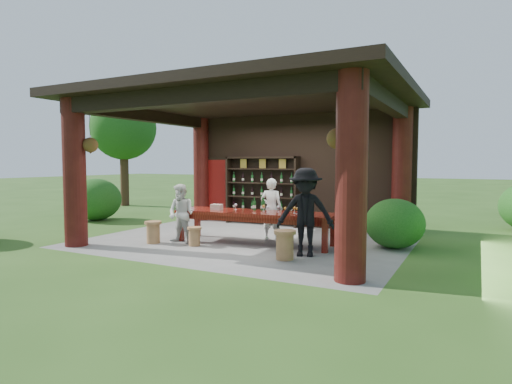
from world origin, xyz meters
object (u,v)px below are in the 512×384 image
at_px(tasting_table, 255,216).
at_px(guest_woman, 181,214).
at_px(host, 271,209).
at_px(stool_near_right, 285,244).
at_px(stool_far_left, 153,232).
at_px(stool_near_left, 194,236).
at_px(guest_man, 305,212).
at_px(wine_shelf, 262,191).
at_px(napkin_basket, 217,207).

relative_size(tasting_table, guest_woman, 2.77).
height_order(host, guest_woman, host).
bearing_deg(guest_woman, stool_near_right, -7.45).
distance_m(stool_far_left, host, 2.86).
distance_m(host, guest_woman, 2.17).
xyz_separation_m(stool_near_left, guest_man, (2.61, 0.17, 0.66)).
xyz_separation_m(host, guest_woman, (-1.68, -1.37, -0.06)).
xyz_separation_m(stool_near_left, guest_woman, (-0.46, 0.13, 0.47)).
distance_m(tasting_table, stool_near_right, 1.79).
relative_size(host, guest_woman, 1.09).
bearing_deg(wine_shelf, guest_woman, -95.56).
bearing_deg(guest_woman, guest_man, 2.11).
height_order(wine_shelf, napkin_basket, wine_shelf).
bearing_deg(stool_far_left, wine_shelf, 76.55).
xyz_separation_m(tasting_table, guest_woman, (-1.54, -0.75, 0.05)).
bearing_deg(stool_far_left, tasting_table, 26.92).
distance_m(stool_near_left, stool_far_left, 1.06).
bearing_deg(napkin_basket, stool_far_left, -141.73).
relative_size(wine_shelf, stool_near_right, 4.10).
bearing_deg(stool_near_right, stool_far_left, 178.03).
relative_size(tasting_table, stool_near_right, 6.71).
height_order(stool_far_left, napkin_basket, napkin_basket).
relative_size(wine_shelf, guest_man, 1.32).
distance_m(stool_near_left, guest_man, 2.70).
xyz_separation_m(stool_near_left, stool_far_left, (-1.04, -0.19, 0.05)).
height_order(stool_near_right, guest_man, guest_man).
bearing_deg(stool_far_left, stool_near_left, 10.57).
height_order(tasting_table, guest_woman, guest_woman).
distance_m(wine_shelf, napkin_basket, 2.92).
height_order(stool_far_left, guest_man, guest_man).
distance_m(wine_shelf, guest_man, 4.41).
relative_size(guest_woman, napkin_basket, 5.32).
bearing_deg(host, stool_far_left, 29.68).
bearing_deg(stool_near_right, tasting_table, 137.36).
bearing_deg(napkin_basket, tasting_table, 9.11).
xyz_separation_m(stool_far_left, napkin_basket, (1.17, 0.92, 0.55)).
bearing_deg(wine_shelf, tasting_table, -66.43).
xyz_separation_m(stool_near_right, guest_woman, (-2.83, 0.44, 0.39)).
xyz_separation_m(stool_near_right, napkin_basket, (-2.24, 1.04, 0.52)).
relative_size(stool_far_left, guest_woman, 0.37).
bearing_deg(host, wine_shelf, -65.24).
height_order(wine_shelf, stool_near_left, wine_shelf).
relative_size(wine_shelf, stool_far_left, 4.54).
xyz_separation_m(guest_woman, napkin_basket, (0.60, 0.60, 0.13)).
xyz_separation_m(tasting_table, stool_far_left, (-2.11, -1.07, -0.36)).
bearing_deg(guest_man, stool_near_left, 168.08).
bearing_deg(wine_shelf, stool_far_left, -103.45).
bearing_deg(host, napkin_basket, 28.32).
distance_m(stool_near_right, host, 2.20).
xyz_separation_m(tasting_table, stool_near_left, (-1.08, -0.88, -0.41)).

